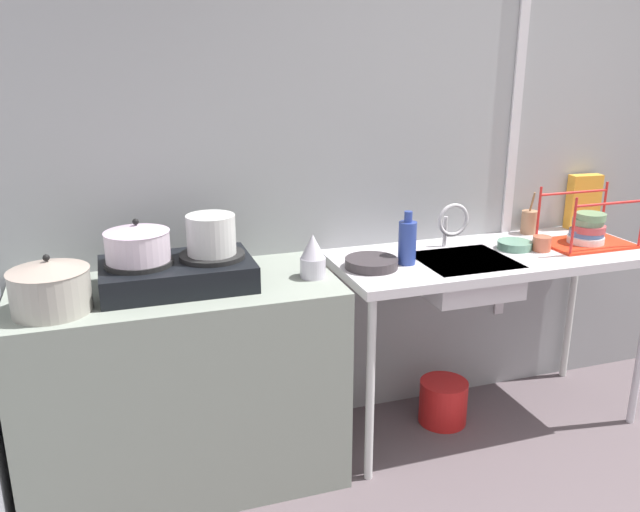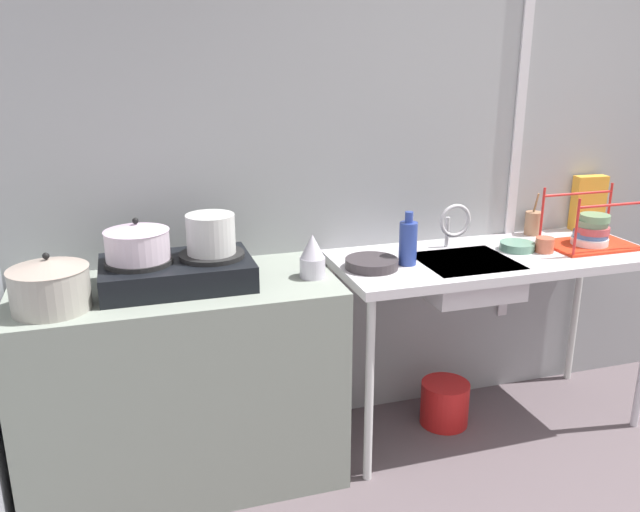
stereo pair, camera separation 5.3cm
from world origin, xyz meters
name	(u,v)px [view 1 (the left image)]	position (x,y,z in m)	size (l,w,h in m)	color
wall_back	(514,124)	(0.00, 1.84, 1.38)	(5.50, 0.10, 2.76)	#959799
wall_metal_strip	(517,96)	(-0.04, 1.78, 1.52)	(0.05, 0.01, 2.21)	silver
counter_concrete	(183,386)	(-1.69, 1.50, 0.43)	(1.25, 0.58, 0.85)	gray
counter_sink	(491,267)	(-0.29, 1.50, 0.79)	(1.46, 0.58, 0.85)	silver
stove	(177,272)	(-1.69, 1.50, 0.91)	(0.57, 0.36, 0.12)	black
pot_on_left_burner	(137,243)	(-1.82, 1.50, 1.04)	(0.24, 0.24, 0.16)	silver
pot_on_right_burner	(211,234)	(-1.55, 1.50, 1.05)	(0.19, 0.19, 0.15)	silver
pot_beside_stove	(50,286)	(-2.13, 1.38, 0.95)	(0.27, 0.27, 0.21)	#A09C90
percolator	(313,256)	(-1.16, 1.44, 0.94)	(0.10, 0.10, 0.18)	silver
sink_basin	(464,275)	(-0.46, 1.45, 0.78)	(0.40, 0.37, 0.15)	silver
faucet	(452,221)	(-0.45, 1.60, 0.99)	(0.15, 0.09, 0.22)	silver
frying_pan	(371,263)	(-0.89, 1.48, 0.87)	(0.22, 0.22, 0.04)	#352E31
dish_rack	(587,232)	(0.20, 1.47, 0.92)	(0.40, 0.27, 0.26)	red
cup_by_rack	(542,244)	(-0.06, 1.46, 0.89)	(0.08, 0.08, 0.07)	#BE5D42
small_bowl_on_drainboard	(515,245)	(-0.16, 1.52, 0.87)	(0.16, 0.16, 0.04)	slate
bottle_by_sink	(407,242)	(-0.73, 1.48, 0.95)	(0.08, 0.08, 0.23)	navy
cereal_box	(583,202)	(0.38, 1.74, 0.99)	(0.16, 0.06, 0.27)	gold
utensil_jar	(529,222)	(0.06, 1.73, 0.91)	(0.08, 0.08, 0.21)	#A07353
bucket_on_floor	(443,402)	(-0.47, 1.54, 0.11)	(0.23, 0.23, 0.21)	red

